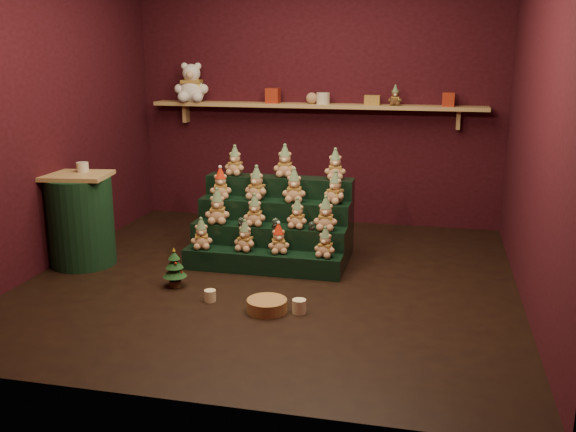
% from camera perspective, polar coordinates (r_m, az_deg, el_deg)
% --- Properties ---
extents(ground, '(4.00, 4.00, 0.00)m').
position_cam_1_polar(ground, '(5.45, -1.40, -5.62)').
color(ground, black).
rests_on(ground, ground).
extents(back_wall, '(4.00, 0.10, 2.80)m').
position_cam_1_polar(back_wall, '(7.13, 2.67, 10.69)').
color(back_wall, black).
rests_on(back_wall, ground).
extents(front_wall, '(4.00, 0.10, 2.80)m').
position_cam_1_polar(front_wall, '(3.21, -10.68, 5.74)').
color(front_wall, black).
rests_on(front_wall, ground).
extents(left_wall, '(0.10, 4.00, 2.80)m').
position_cam_1_polar(left_wall, '(5.98, -21.13, 9.01)').
color(left_wall, black).
rests_on(left_wall, ground).
extents(right_wall, '(0.10, 4.00, 2.80)m').
position_cam_1_polar(right_wall, '(5.04, 21.96, 8.07)').
color(right_wall, black).
rests_on(right_wall, ground).
extents(back_shelf, '(3.60, 0.26, 0.24)m').
position_cam_1_polar(back_shelf, '(6.97, 2.39, 9.73)').
color(back_shelf, tan).
rests_on(back_shelf, ground).
extents(riser_tier_front, '(1.40, 0.22, 0.18)m').
position_cam_1_polar(riser_tier_front, '(5.59, -2.32, -4.11)').
color(riser_tier_front, black).
rests_on(riser_tier_front, ground).
extents(riser_tier_midfront, '(1.40, 0.22, 0.36)m').
position_cam_1_polar(riser_tier_midfront, '(5.77, -1.76, -2.58)').
color(riser_tier_midfront, black).
rests_on(riser_tier_midfront, ground).
extents(riser_tier_midback, '(1.40, 0.22, 0.54)m').
position_cam_1_polar(riser_tier_midback, '(5.95, -1.23, -1.14)').
color(riser_tier_midback, black).
rests_on(riser_tier_midback, ground).
extents(riser_tier_back, '(1.40, 0.22, 0.72)m').
position_cam_1_polar(riser_tier_back, '(6.13, -0.73, 0.21)').
color(riser_tier_back, black).
rests_on(riser_tier_back, ground).
extents(teddy_0, '(0.24, 0.22, 0.27)m').
position_cam_1_polar(teddy_0, '(5.68, -7.71, -1.56)').
color(teddy_0, tan).
rests_on(teddy_0, riser_tier_front).
extents(teddy_1, '(0.22, 0.21, 0.27)m').
position_cam_1_polar(teddy_1, '(5.58, -3.84, -1.77)').
color(teddy_1, tan).
rests_on(teddy_1, riser_tier_front).
extents(teddy_2, '(0.23, 0.22, 0.26)m').
position_cam_1_polar(teddy_2, '(5.51, -0.85, -2.01)').
color(teddy_2, tan).
rests_on(teddy_2, riser_tier_front).
extents(teddy_3, '(0.21, 0.20, 0.25)m').
position_cam_1_polar(teddy_3, '(5.41, 3.33, -2.35)').
color(teddy_3, tan).
rests_on(teddy_3, riser_tier_front).
extents(teddy_4, '(0.26, 0.24, 0.31)m').
position_cam_1_polar(teddy_4, '(5.79, -6.29, 0.86)').
color(teddy_4, tan).
rests_on(teddy_4, riser_tier_midfront).
extents(teddy_5, '(0.21, 0.19, 0.28)m').
position_cam_1_polar(teddy_5, '(5.70, -2.97, 0.52)').
color(teddy_5, tan).
rests_on(teddy_5, riser_tier_midfront).
extents(teddy_6, '(0.21, 0.19, 0.26)m').
position_cam_1_polar(teddy_6, '(5.61, 0.84, 0.22)').
color(teddy_6, tan).
rests_on(teddy_6, riser_tier_midfront).
extents(teddy_7, '(0.22, 0.20, 0.29)m').
position_cam_1_polar(teddy_7, '(5.55, 3.38, 0.21)').
color(teddy_7, tan).
rests_on(teddy_7, riser_tier_midfront).
extents(teddy_8, '(0.24, 0.23, 0.28)m').
position_cam_1_polar(teddy_8, '(5.98, -6.01, 2.91)').
color(teddy_8, tan).
rests_on(teddy_8, riser_tier_midback).
extents(teddy_9, '(0.26, 0.24, 0.30)m').
position_cam_1_polar(teddy_9, '(5.90, -2.80, 2.94)').
color(teddy_9, tan).
rests_on(teddy_9, riser_tier_midback).
extents(teddy_10, '(0.23, 0.21, 0.30)m').
position_cam_1_polar(teddy_10, '(5.80, 0.56, 2.71)').
color(teddy_10, tan).
rests_on(teddy_10, riser_tier_midback).
extents(teddy_11, '(0.26, 0.26, 0.29)m').
position_cam_1_polar(teddy_11, '(5.76, 4.23, 2.52)').
color(teddy_11, tan).
rests_on(teddy_11, riser_tier_midback).
extents(teddy_12, '(0.21, 0.20, 0.27)m').
position_cam_1_polar(teddy_12, '(6.14, -4.73, 4.92)').
color(teddy_12, tan).
rests_on(teddy_12, riser_tier_back).
extents(teddy_13, '(0.22, 0.21, 0.29)m').
position_cam_1_polar(teddy_13, '(6.03, -0.27, 4.89)').
color(teddy_13, tan).
rests_on(teddy_13, riser_tier_back).
extents(teddy_14, '(0.22, 0.21, 0.28)m').
position_cam_1_polar(teddy_14, '(5.93, 4.22, 4.60)').
color(teddy_14, tan).
rests_on(teddy_14, riser_tier_back).
extents(snow_globe_a, '(0.06, 0.06, 0.08)m').
position_cam_1_polar(snow_globe_a, '(5.71, -4.20, -0.49)').
color(snow_globe_a, black).
rests_on(snow_globe_a, riser_tier_midfront).
extents(snow_globe_b, '(0.07, 0.07, 0.09)m').
position_cam_1_polar(snow_globe_b, '(5.63, -1.11, -0.61)').
color(snow_globe_b, black).
rests_on(snow_globe_b, riser_tier_midfront).
extents(snow_globe_c, '(0.06, 0.06, 0.08)m').
position_cam_1_polar(snow_globe_c, '(5.56, 2.11, -0.88)').
color(snow_globe_c, black).
rests_on(snow_globe_c, riser_tier_midfront).
extents(side_table, '(0.60, 0.58, 0.83)m').
position_cam_1_polar(side_table, '(6.00, -17.94, -0.33)').
color(side_table, tan).
rests_on(side_table, ground).
extents(table_ornament, '(0.10, 0.10, 0.08)m').
position_cam_1_polar(table_ornament, '(5.99, -17.80, 4.17)').
color(table_ornament, beige).
rests_on(table_ornament, side_table).
extents(mini_christmas_tree, '(0.20, 0.20, 0.33)m').
position_cam_1_polar(mini_christmas_tree, '(5.31, -10.06, -4.54)').
color(mini_christmas_tree, '#452F18').
rests_on(mini_christmas_tree, ground).
extents(mug_left, '(0.09, 0.09, 0.09)m').
position_cam_1_polar(mug_left, '(5.00, -6.94, -7.05)').
color(mug_left, '#F1EAB2').
rests_on(mug_left, ground).
extents(mug_right, '(0.10, 0.10, 0.10)m').
position_cam_1_polar(mug_right, '(4.76, 1.00, -8.03)').
color(mug_right, '#F1EAB2').
rests_on(mug_right, ground).
extents(wicker_basket, '(0.36, 0.36, 0.09)m').
position_cam_1_polar(wicker_basket, '(4.78, -1.88, -7.96)').
color(wicker_basket, '#AB7945').
rests_on(wicker_basket, ground).
extents(white_bear, '(0.43, 0.40, 0.53)m').
position_cam_1_polar(white_bear, '(7.30, -8.57, 12.09)').
color(white_bear, white).
rests_on(white_bear, back_shelf).
extents(brown_bear, '(0.15, 0.14, 0.20)m').
position_cam_1_polar(brown_bear, '(6.82, 9.50, 10.50)').
color(brown_bear, '#53351B').
rests_on(brown_bear, back_shelf).
extents(gift_tin_red_a, '(0.14, 0.14, 0.16)m').
position_cam_1_polar(gift_tin_red_a, '(7.04, -1.35, 10.65)').
color(gift_tin_red_a, '#A73019').
rests_on(gift_tin_red_a, back_shelf).
extents(gift_tin_cream, '(0.14, 0.14, 0.12)m').
position_cam_1_polar(gift_tin_cream, '(6.92, 3.14, 10.40)').
color(gift_tin_cream, beige).
rests_on(gift_tin_cream, back_shelf).
extents(gift_tin_red_b, '(0.12, 0.12, 0.14)m').
position_cam_1_polar(gift_tin_red_b, '(6.82, 14.06, 10.02)').
color(gift_tin_red_b, '#A73019').
rests_on(gift_tin_red_b, back_shelf).
extents(shelf_plush_ball, '(0.12, 0.12, 0.12)m').
position_cam_1_polar(shelf_plush_ball, '(6.95, 2.13, 10.42)').
color(shelf_plush_ball, tan).
rests_on(shelf_plush_ball, back_shelf).
extents(scarf_gift_box, '(0.16, 0.10, 0.10)m').
position_cam_1_polar(scarf_gift_box, '(6.85, 7.50, 10.17)').
color(scarf_gift_box, orange).
rests_on(scarf_gift_box, back_shelf).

